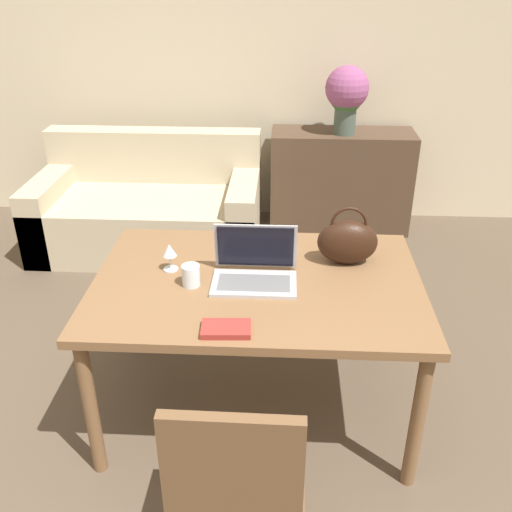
{
  "coord_description": "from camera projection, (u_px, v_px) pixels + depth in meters",
  "views": [
    {
      "loc": [
        0.23,
        -1.39,
        2.01
      ],
      "look_at": [
        0.11,
        0.8,
        0.85
      ],
      "focal_mm": 40.0,
      "sensor_mm": 36.0,
      "label": 1
    }
  ],
  "objects": [
    {
      "name": "laptop",
      "position": [
        255.0,
        266.0,
        2.52
      ],
      "size": [
        0.37,
        0.26,
        0.24
      ],
      "color": "#ADADB2",
      "rests_on": "dining_table"
    },
    {
      "name": "couch",
      "position": [
        150.0,
        210.0,
        4.36
      ],
      "size": [
        1.66,
        0.9,
        0.82
      ],
      "color": "#C1B293",
      "rests_on": "ground_plane"
    },
    {
      "name": "book",
      "position": [
        226.0,
        329.0,
        2.19
      ],
      "size": [
        0.2,
        0.13,
        0.02
      ],
      "rotation": [
        0.0,
        0.0,
        0.05
      ],
      "color": "maroon",
      "rests_on": "dining_table"
    },
    {
      "name": "wine_glass",
      "position": [
        170.0,
        252.0,
        2.58
      ],
      "size": [
        0.07,
        0.07,
        0.13
      ],
      "color": "silver",
      "rests_on": "dining_table"
    },
    {
      "name": "wall_back",
      "position": [
        258.0,
        51.0,
        4.42
      ],
      "size": [
        10.0,
        0.06,
        2.7
      ],
      "color": "beige",
      "rests_on": "ground_plane"
    },
    {
      "name": "drinking_glass",
      "position": [
        191.0,
        275.0,
        2.48
      ],
      "size": [
        0.08,
        0.08,
        0.1
      ],
      "color": "silver",
      "rests_on": "dining_table"
    },
    {
      "name": "sideboard",
      "position": [
        340.0,
        181.0,
        4.59
      ],
      "size": [
        1.11,
        0.4,
        0.8
      ],
      "color": "#4C3828",
      "rests_on": "ground_plane"
    },
    {
      "name": "chair",
      "position": [
        237.0,
        480.0,
        1.85
      ],
      "size": [
        0.44,
        0.44,
        0.9
      ],
      "rotation": [
        0.0,
        0.0,
        -0.01
      ],
      "color": "brown",
      "rests_on": "ground_plane"
    },
    {
      "name": "dining_table",
      "position": [
        257.0,
        294.0,
        2.57
      ],
      "size": [
        1.46,
        0.99,
        0.73
      ],
      "color": "brown",
      "rests_on": "ground_plane"
    },
    {
      "name": "handbag",
      "position": [
        347.0,
        241.0,
        2.63
      ],
      "size": [
        0.28,
        0.14,
        0.28
      ],
      "color": "black",
      "rests_on": "dining_table"
    },
    {
      "name": "flower_vase",
      "position": [
        347.0,
        94.0,
        4.22
      ],
      "size": [
        0.32,
        0.32,
        0.5
      ],
      "color": "#47564C",
      "rests_on": "sideboard"
    }
  ]
}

